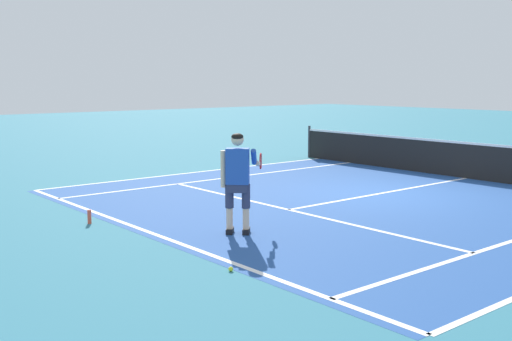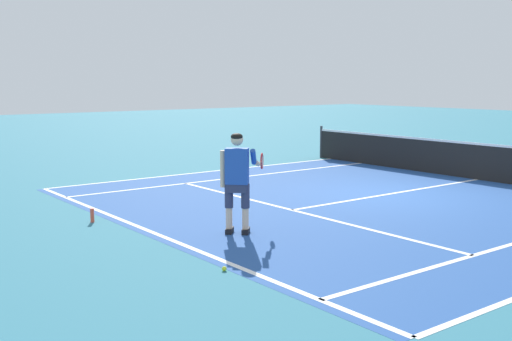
% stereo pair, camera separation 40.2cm
% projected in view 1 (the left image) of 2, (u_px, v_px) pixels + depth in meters
% --- Properties ---
extents(ground_plane, '(80.00, 80.00, 0.00)m').
position_uv_depth(ground_plane, '(380.00, 194.00, 14.25)').
color(ground_plane, teal).
extents(court_inner_surface, '(10.98, 9.91, 0.00)m').
position_uv_depth(court_inner_surface, '(344.00, 200.00, 13.50)').
color(court_inner_surface, '#234C93').
rests_on(court_inner_surface, ground).
extents(line_baseline, '(10.98, 0.10, 0.01)m').
position_uv_depth(line_baseline, '(154.00, 234.00, 10.50)').
color(line_baseline, white).
rests_on(line_baseline, ground).
extents(line_service, '(8.23, 0.10, 0.01)m').
position_uv_depth(line_service, '(289.00, 210.00, 12.46)').
color(line_service, white).
rests_on(line_service, ground).
extents(line_centre_service, '(0.10, 6.40, 0.01)m').
position_uv_depth(line_centre_service, '(390.00, 192.00, 14.48)').
color(line_centre_service, white).
rests_on(line_centre_service, ground).
extents(line_singles_left, '(0.10, 9.51, 0.01)m').
position_uv_depth(line_singles_left, '(230.00, 177.00, 16.63)').
color(line_singles_left, white).
rests_on(line_singles_left, ground).
extents(line_doubles_left, '(0.10, 9.51, 0.01)m').
position_uv_depth(line_doubles_left, '(201.00, 172.00, 17.68)').
color(line_doubles_left, white).
rests_on(line_doubles_left, ground).
extents(tennis_net, '(11.96, 0.08, 1.07)m').
position_uv_depth(tennis_net, '(467.00, 160.00, 16.43)').
color(tennis_net, '#333338').
rests_on(tennis_net, ground).
extents(tennis_player, '(0.75, 1.16, 1.71)m').
position_uv_depth(tennis_player, '(238.00, 176.00, 10.39)').
color(tennis_player, black).
rests_on(tennis_player, ground).
extents(tennis_ball_near_feet, '(0.07, 0.07, 0.07)m').
position_uv_depth(tennis_ball_near_feet, '(231.00, 269.00, 8.43)').
color(tennis_ball_near_feet, '#CCE02D').
rests_on(tennis_ball_near_feet, ground).
extents(water_bottle, '(0.07, 0.07, 0.26)m').
position_uv_depth(water_bottle, '(89.00, 217.00, 11.24)').
color(water_bottle, '#E04C38').
rests_on(water_bottle, ground).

